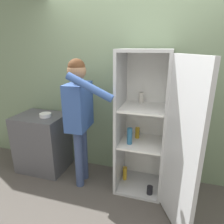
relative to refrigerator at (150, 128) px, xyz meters
The scene contains 6 objects.
ground_plane 1.11m from the refrigerator, 115.77° to the right, with size 12.00×12.00×0.00m, color #4C4742.
wall_back 0.62m from the refrigerator, 122.47° to the left, with size 7.00×0.06×2.55m.
refrigerator is the anchor object (origin of this frame).
person 0.93m from the refrigerator, behind, with size 0.67×0.57×1.74m.
counter 1.72m from the refrigerator, behind, with size 0.72×0.57×0.89m.
bowl 1.53m from the refrigerator, behind, with size 0.17×0.17×0.05m.
Camera 1 is at (0.47, -1.74, 1.88)m, focal length 32.00 mm.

